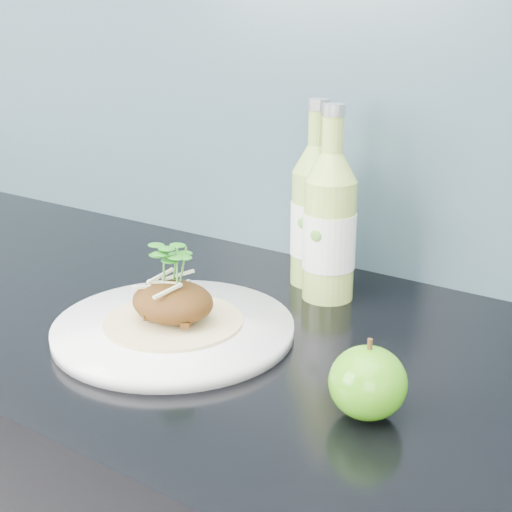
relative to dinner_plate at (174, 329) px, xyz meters
The scene contains 6 objects.
subway_backsplash 0.50m from the dinner_plate, 75.04° to the left, with size 4.00×0.02×0.70m, color #6D9BAB.
dinner_plate is the anchor object (origin of this frame).
pork_taco 0.04m from the dinner_plate, 90.00° to the left, with size 0.17×0.17×0.10m.
green_apple 0.28m from the dinner_plate, ahead, with size 0.08×0.08×0.08m.
cider_bottle_left 0.27m from the dinner_plate, 79.40° to the left, with size 0.09×0.09×0.26m.
cider_bottle_right 0.25m from the dinner_plate, 66.59° to the left, with size 0.08×0.08×0.26m.
Camera 1 is at (0.44, 1.05, 1.27)m, focal length 50.00 mm.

